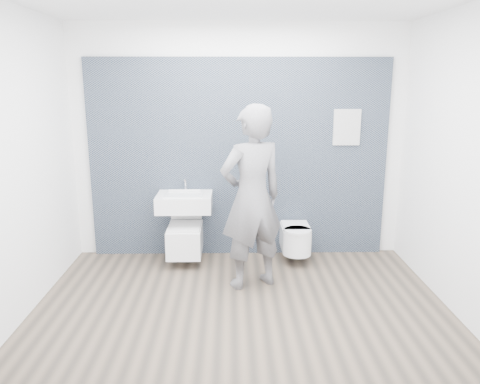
{
  "coord_description": "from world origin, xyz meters",
  "views": [
    {
      "loc": [
        -0.09,
        -4.14,
        2.15
      ],
      "look_at": [
        0.0,
        0.6,
        1.0
      ],
      "focal_mm": 35.0,
      "sensor_mm": 36.0,
      "label": 1
    }
  ],
  "objects_px": {
    "toilet_square": "(185,238)",
    "washbasin": "(184,202)",
    "toilet_rounded": "(296,239)",
    "visitor": "(252,198)"
  },
  "relations": [
    {
      "from": "washbasin",
      "to": "toilet_rounded",
      "type": "bearing_deg",
      "value": -1.98
    },
    {
      "from": "washbasin",
      "to": "visitor",
      "type": "xyz_separation_m",
      "value": [
        0.76,
        -0.7,
        0.22
      ]
    },
    {
      "from": "washbasin",
      "to": "toilet_rounded",
      "type": "xyz_separation_m",
      "value": [
        1.33,
        -0.05,
        -0.45
      ]
    },
    {
      "from": "toilet_square",
      "to": "toilet_rounded",
      "type": "bearing_deg",
      "value": -0.22
    },
    {
      "from": "visitor",
      "to": "toilet_rounded",
      "type": "bearing_deg",
      "value": -155.29
    },
    {
      "from": "toilet_square",
      "to": "visitor",
      "type": "distance_m",
      "value": 1.2
    },
    {
      "from": "toilet_square",
      "to": "washbasin",
      "type": "bearing_deg",
      "value": 90.0
    },
    {
      "from": "toilet_rounded",
      "to": "visitor",
      "type": "relative_size",
      "value": 0.3
    },
    {
      "from": "toilet_rounded",
      "to": "visitor",
      "type": "bearing_deg",
      "value": -130.79
    },
    {
      "from": "washbasin",
      "to": "toilet_square",
      "type": "xyz_separation_m",
      "value": [
        0.0,
        -0.04,
        -0.43
      ]
    }
  ]
}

